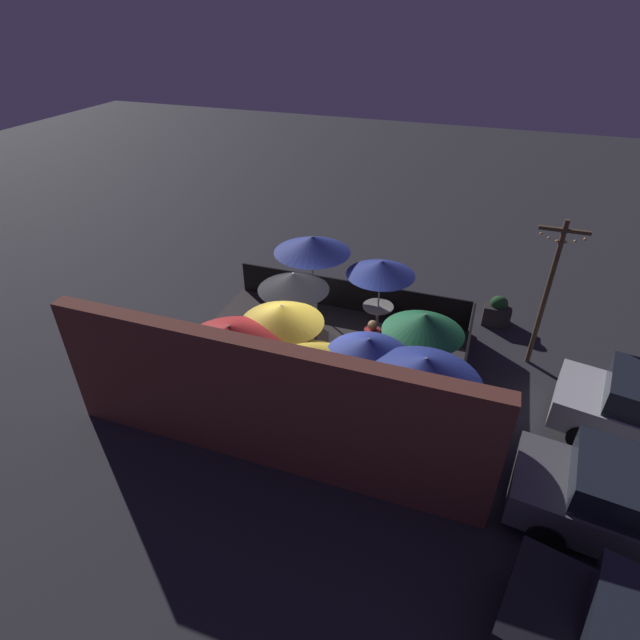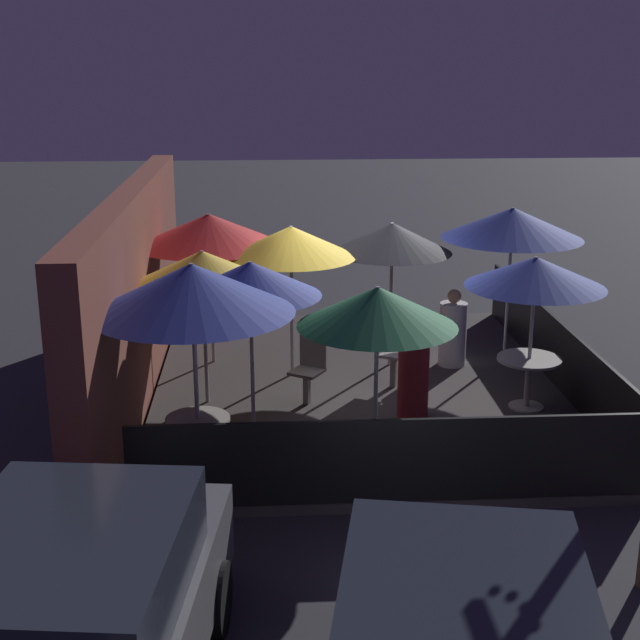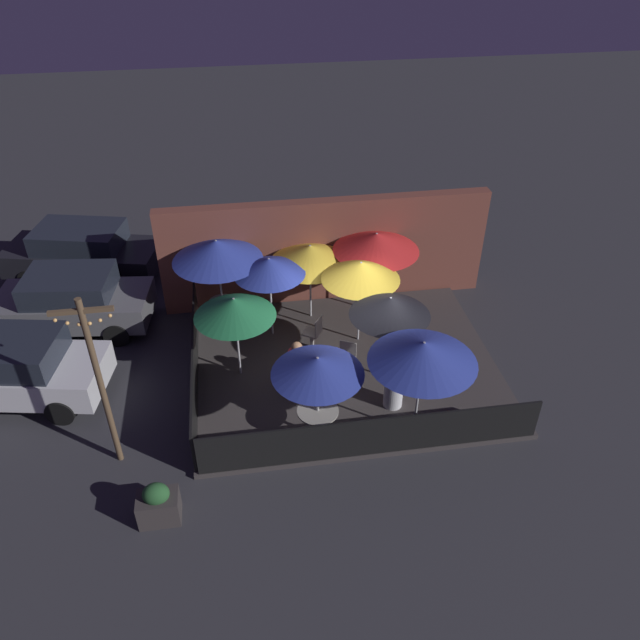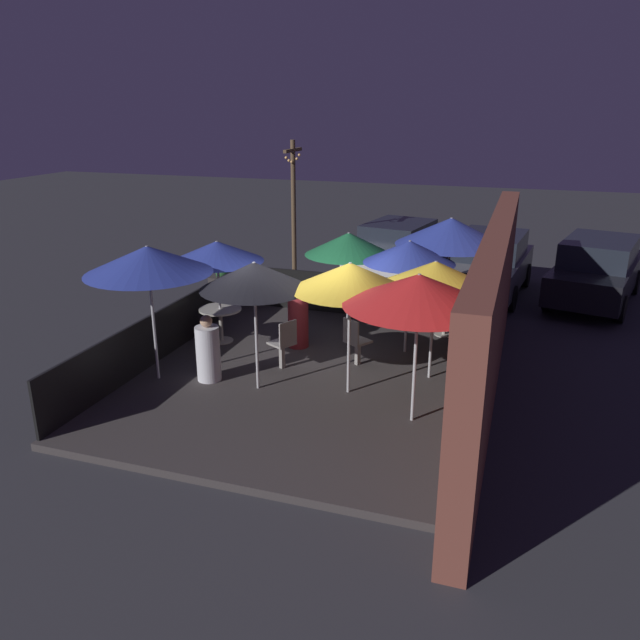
{
  "view_description": "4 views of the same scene",
  "coord_description": "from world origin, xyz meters",
  "px_view_note": "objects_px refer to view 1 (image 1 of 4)",
  "views": [
    {
      "loc": [
        -3.4,
        9.45,
        8.1
      ],
      "look_at": [
        -0.0,
        -0.19,
        1.38
      ],
      "focal_mm": 28.0,
      "sensor_mm": 36.0,
      "label": 1
    },
    {
      "loc": [
        -12.12,
        1.31,
        4.74
      ],
      "look_at": [
        0.2,
        0.55,
        1.05
      ],
      "focal_mm": 50.0,
      "sensor_mm": 36.0,
      "label": 2
    },
    {
      "loc": [
        -2.38,
        -11.39,
        9.76
      ],
      "look_at": [
        -0.59,
        0.23,
        1.34
      ],
      "focal_mm": 35.0,
      "sensor_mm": 36.0,
      "label": 3
    },
    {
      "loc": [
        9.77,
        3.53,
        4.73
      ],
      "look_at": [
        -0.26,
        0.19,
        1.09
      ],
      "focal_mm": 35.0,
      "sensor_mm": 36.0,
      "label": 4
    }
  ],
  "objects_px": {
    "dining_table_1": "(378,310)",
    "patio_umbrella_2": "(368,347)",
    "patio_chair_0": "(326,340)",
    "planter_box": "(497,312)",
    "patio_umbrella_1": "(381,268)",
    "patio_umbrella_3": "(424,323)",
    "patio_umbrella_8": "(307,360)",
    "patio_umbrella_0": "(424,370)",
    "patron_0": "(371,344)",
    "parked_car_1": "(634,508)",
    "patio_chair_1": "(333,373)",
    "light_post": "(548,288)",
    "dining_table_0": "(415,434)",
    "patio_umbrella_5": "(293,281)",
    "patio_umbrella_7": "(282,314)",
    "patron_1": "(310,312)",
    "patio_umbrella_4": "(229,335)",
    "patio_umbrella_6": "(312,244)"
  },
  "relations": [
    {
      "from": "patio_umbrella_4",
      "to": "patio_umbrella_8",
      "type": "xyz_separation_m",
      "value": [
        -1.69,
        -0.0,
        -0.2
      ]
    },
    {
      "from": "dining_table_0",
      "to": "patio_umbrella_5",
      "type": "bearing_deg",
      "value": -36.12
    },
    {
      "from": "patio_umbrella_5",
      "to": "patron_1",
      "type": "distance_m",
      "value": 1.76
    },
    {
      "from": "dining_table_1",
      "to": "planter_box",
      "type": "distance_m",
      "value": 3.54
    },
    {
      "from": "dining_table_0",
      "to": "patio_chair_1",
      "type": "height_order",
      "value": "patio_chair_1"
    },
    {
      "from": "patio_umbrella_3",
      "to": "dining_table_1",
      "type": "relative_size",
      "value": 2.47
    },
    {
      "from": "patio_umbrella_0",
      "to": "dining_table_1",
      "type": "bearing_deg",
      "value": -67.0
    },
    {
      "from": "patio_umbrella_0",
      "to": "patio_umbrella_8",
      "type": "height_order",
      "value": "patio_umbrella_0"
    },
    {
      "from": "patron_0",
      "to": "light_post",
      "type": "bearing_deg",
      "value": 177.6
    },
    {
      "from": "planter_box",
      "to": "patio_umbrella_5",
      "type": "bearing_deg",
      "value": 32.16
    },
    {
      "from": "patio_chair_1",
      "to": "planter_box",
      "type": "bearing_deg",
      "value": 83.5
    },
    {
      "from": "patron_0",
      "to": "parked_car_1",
      "type": "height_order",
      "value": "parked_car_1"
    },
    {
      "from": "patio_umbrella_3",
      "to": "patio_chair_1",
      "type": "height_order",
      "value": "patio_umbrella_3"
    },
    {
      "from": "patio_umbrella_1",
      "to": "patio_chair_1",
      "type": "bearing_deg",
      "value": 83.08
    },
    {
      "from": "patio_umbrella_8",
      "to": "parked_car_1",
      "type": "distance_m",
      "value": 6.23
    },
    {
      "from": "patio_umbrella_1",
      "to": "patio_umbrella_0",
      "type": "bearing_deg",
      "value": 113.0
    },
    {
      "from": "patio_umbrella_1",
      "to": "dining_table_0",
      "type": "height_order",
      "value": "patio_umbrella_1"
    },
    {
      "from": "patio_chair_0",
      "to": "planter_box",
      "type": "distance_m",
      "value": 5.27
    },
    {
      "from": "patio_umbrella_4",
      "to": "patio_umbrella_5",
      "type": "relative_size",
      "value": 1.05
    },
    {
      "from": "patio_umbrella_1",
      "to": "dining_table_1",
      "type": "bearing_deg",
      "value": 0.0
    },
    {
      "from": "patio_umbrella_7",
      "to": "dining_table_0",
      "type": "xyz_separation_m",
      "value": [
        -3.33,
        1.16,
        -1.47
      ]
    },
    {
      "from": "patron_1",
      "to": "planter_box",
      "type": "distance_m",
      "value": 5.44
    },
    {
      "from": "patio_umbrella_2",
      "to": "patio_umbrella_4",
      "type": "xyz_separation_m",
      "value": [
        2.77,
        0.65,
        0.08
      ]
    },
    {
      "from": "dining_table_1",
      "to": "patron_1",
      "type": "height_order",
      "value": "patron_1"
    },
    {
      "from": "patio_umbrella_8",
      "to": "patio_chair_0",
      "type": "relative_size",
      "value": 2.25
    },
    {
      "from": "patron_1",
      "to": "planter_box",
      "type": "bearing_deg",
      "value": 95.12
    },
    {
      "from": "patron_0",
      "to": "parked_car_1",
      "type": "xyz_separation_m",
      "value": [
        -5.4,
        3.32,
        0.17
      ]
    },
    {
      "from": "patron_1",
      "to": "patio_umbrella_1",
      "type": "bearing_deg",
      "value": 91.72
    },
    {
      "from": "patio_chair_1",
      "to": "parked_car_1",
      "type": "xyz_separation_m",
      "value": [
        -5.99,
        1.97,
        0.22
      ]
    },
    {
      "from": "patio_chair_0",
      "to": "light_post",
      "type": "distance_m",
      "value": 5.51
    },
    {
      "from": "patio_umbrella_4",
      "to": "patio_umbrella_3",
      "type": "bearing_deg",
      "value": -150.29
    },
    {
      "from": "patio_umbrella_7",
      "to": "patio_chair_0",
      "type": "xyz_separation_m",
      "value": [
        -0.57,
        -1.39,
        -1.5
      ]
    },
    {
      "from": "dining_table_1",
      "to": "patio_umbrella_1",
      "type": "bearing_deg",
      "value": 0.0
    },
    {
      "from": "patio_umbrella_3",
      "to": "patio_umbrella_4",
      "type": "relative_size",
      "value": 0.91
    },
    {
      "from": "patio_umbrella_2",
      "to": "patio_umbrella_6",
      "type": "distance_m",
      "value": 4.74
    },
    {
      "from": "patio_umbrella_1",
      "to": "patio_chair_1",
      "type": "relative_size",
      "value": 2.26
    },
    {
      "from": "patio_umbrella_3",
      "to": "patio_chair_0",
      "type": "relative_size",
      "value": 2.23
    },
    {
      "from": "patio_umbrella_2",
      "to": "planter_box",
      "type": "distance_m",
      "value": 6.08
    },
    {
      "from": "patio_umbrella_2",
      "to": "dining_table_1",
      "type": "height_order",
      "value": "patio_umbrella_2"
    },
    {
      "from": "patio_umbrella_4",
      "to": "patio_umbrella_6",
      "type": "xyz_separation_m",
      "value": [
        -0.13,
        -4.59,
        0.07
      ]
    },
    {
      "from": "patio_umbrella_0",
      "to": "patio_chair_0",
      "type": "distance_m",
      "value": 4.12
    },
    {
      "from": "patio_umbrella_3",
      "to": "patio_umbrella_8",
      "type": "bearing_deg",
      "value": 46.58
    },
    {
      "from": "patio_umbrella_7",
      "to": "dining_table_0",
      "type": "relative_size",
      "value": 3.1
    },
    {
      "from": "dining_table_1",
      "to": "patron_1",
      "type": "relative_size",
      "value": 0.72
    },
    {
      "from": "patio_chair_0",
      "to": "patron_0",
      "type": "distance_m",
      "value": 1.17
    },
    {
      "from": "patio_umbrella_0",
      "to": "parked_car_1",
      "type": "height_order",
      "value": "patio_umbrella_0"
    },
    {
      "from": "patio_chair_1",
      "to": "patron_0",
      "type": "height_order",
      "value": "patron_0"
    },
    {
      "from": "dining_table_1",
      "to": "patio_umbrella_2",
      "type": "bearing_deg",
      "value": 99.46
    },
    {
      "from": "patio_umbrella_3",
      "to": "patio_umbrella_8",
      "type": "height_order",
      "value": "patio_umbrella_8"
    },
    {
      "from": "dining_table_0",
      "to": "patio_chair_1",
      "type": "distance_m",
      "value": 2.57
    }
  ]
}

